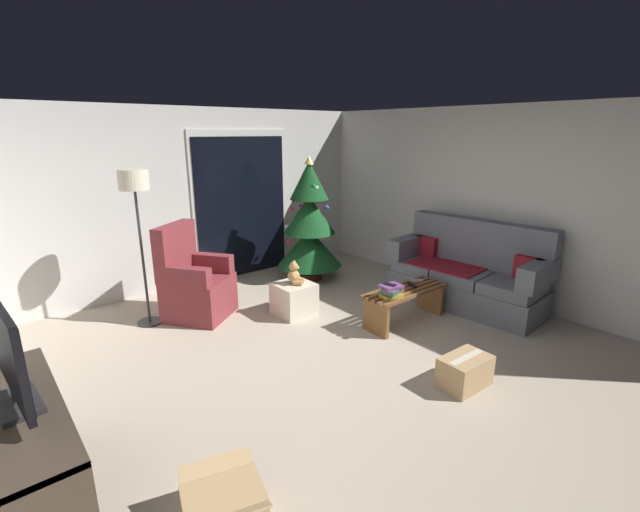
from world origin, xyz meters
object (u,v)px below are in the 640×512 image
object	(u,v)px
ottoman	(294,299)
coffee_table	(405,300)
cell_phone	(390,284)
cardboard_box_taped_mid_floor	(465,371)
book_stack	(391,291)
cardboard_box_open_near_shelf	(224,511)
media_shelf	(27,473)
floor_lamp	(135,195)
couch	(468,274)
teddy_bear_honey	(294,274)
christmas_tree	(309,226)
armchair	(194,284)
remote_silver	(416,280)
television	(8,354)
remote_black	(412,285)

from	to	relation	value
ottoman	coffee_table	bearing A→B (deg)	-50.26
cell_phone	cardboard_box_taped_mid_floor	bearing A→B (deg)	-114.94
book_stack	cardboard_box_taped_mid_floor	world-z (taller)	book_stack
book_stack	cardboard_box_open_near_shelf	bearing A→B (deg)	-156.85
book_stack	media_shelf	world-z (taller)	media_shelf
book_stack	media_shelf	bearing A→B (deg)	-173.65
floor_lamp	couch	bearing A→B (deg)	-30.84
floor_lamp	media_shelf	bearing A→B (deg)	-121.97
teddy_bear_honey	christmas_tree	bearing A→B (deg)	43.78
armchair	couch	bearing A→B (deg)	-33.15
cell_phone	media_shelf	distance (m)	3.48
book_stack	remote_silver	bearing A→B (deg)	13.73
book_stack	ottoman	size ratio (longest dim) A/B	0.63
christmas_tree	cardboard_box_open_near_shelf	world-z (taller)	christmas_tree
cardboard_box_open_near_shelf	ottoman	bearing A→B (deg)	46.32
christmas_tree	cardboard_box_taped_mid_floor	world-z (taller)	christmas_tree
coffee_table	armchair	world-z (taller)	armchair
floor_lamp	cardboard_box_taped_mid_floor	xyz separation A→B (m)	(1.69, -3.10, -1.37)
floor_lamp	ottoman	bearing A→B (deg)	-30.27
couch	cardboard_box_open_near_shelf	distance (m)	4.18
media_shelf	ottoman	size ratio (longest dim) A/B	3.18
television	teddy_bear_honey	distance (m)	3.27
floor_lamp	teddy_bear_honey	bearing A→B (deg)	-30.39
media_shelf	christmas_tree	bearing A→B (deg)	31.47
remote_silver	television	bearing A→B (deg)	142.18
remote_black	cell_phone	xyz separation A→B (m)	(-0.47, -0.06, 0.13)
media_shelf	television	size ratio (longest dim) A/B	1.67
armchair	teddy_bear_honey	bearing A→B (deg)	-36.79
remote_black	ottoman	xyz separation A→B (m)	(-0.99, 1.01, -0.23)
remote_black	cell_phone	world-z (taller)	cell_phone
remote_black	armchair	bearing A→B (deg)	162.12
teddy_bear_honey	cardboard_box_open_near_shelf	size ratio (longest dim) A/B	0.49
television	ottoman	xyz separation A→B (m)	(2.90, 1.42, -0.85)
teddy_bear_honey	cardboard_box_open_near_shelf	world-z (taller)	teddy_bear_honey
couch	armchair	distance (m)	3.43
couch	cell_phone	xyz separation A→B (m)	(-1.39, 0.10, 0.16)
couch	floor_lamp	bearing A→B (deg)	149.16
teddy_bear_honey	cardboard_box_taped_mid_floor	bearing A→B (deg)	-84.75
ottoman	armchair	bearing A→B (deg)	143.33
remote_silver	book_stack	size ratio (longest dim) A/B	0.57
christmas_tree	coffee_table	bearing A→B (deg)	-93.41
couch	coffee_table	size ratio (longest dim) A/B	1.81
cell_phone	cardboard_box_taped_mid_floor	xyz separation A→B (m)	(-0.31, -1.17, -0.42)
teddy_bear_honey	remote_silver	bearing A→B (deg)	-38.31
floor_lamp	cardboard_box_taped_mid_floor	size ratio (longest dim) A/B	3.82
cell_phone	ottoman	size ratio (longest dim) A/B	0.33
remote_black	floor_lamp	world-z (taller)	floor_lamp
television	cardboard_box_taped_mid_floor	distance (m)	3.34
remote_black	ottoman	world-z (taller)	remote_black
media_shelf	teddy_bear_honey	size ratio (longest dim) A/B	4.91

